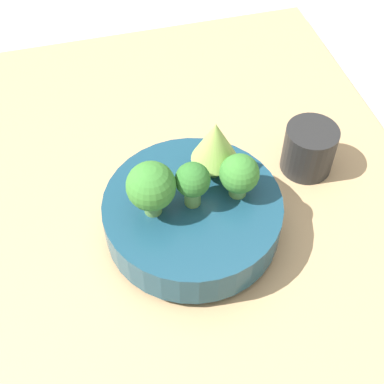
# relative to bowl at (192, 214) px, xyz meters

# --- Properties ---
(ground_plane) EXTENTS (6.00, 6.00, 0.00)m
(ground_plane) POSITION_rel_bowl_xyz_m (-0.00, 0.02, -0.09)
(ground_plane) COLOR beige
(table) EXTENTS (1.10, 0.84, 0.04)m
(table) POSITION_rel_bowl_xyz_m (-0.00, 0.02, -0.06)
(table) COLOR tan
(table) RESTS_ON ground_plane
(bowl) EXTENTS (0.27, 0.27, 0.07)m
(bowl) POSITION_rel_bowl_xyz_m (0.00, 0.00, 0.00)
(bowl) COLOR navy
(bowl) RESTS_ON table
(romanesco_piece_near) EXTENTS (0.07, 0.07, 0.10)m
(romanesco_piece_near) POSITION_rel_bowl_xyz_m (0.05, -0.05, 0.09)
(romanesco_piece_near) COLOR #609347
(romanesco_piece_near) RESTS_ON bowl
(broccoli_floret_front) EXTENTS (0.06, 0.06, 0.07)m
(broccoli_floret_front) POSITION_rel_bowl_xyz_m (0.00, -0.07, 0.07)
(broccoli_floret_front) COLOR #6BA34C
(broccoli_floret_front) RESTS_ON bowl
(broccoli_floret_center) EXTENTS (0.05, 0.05, 0.08)m
(broccoli_floret_center) POSITION_rel_bowl_xyz_m (-0.00, -0.00, 0.08)
(broccoli_floret_center) COLOR #609347
(broccoli_floret_center) RESTS_ON bowl
(broccoli_floret_back) EXTENTS (0.07, 0.07, 0.09)m
(broccoli_floret_back) POSITION_rel_bowl_xyz_m (-0.00, 0.06, 0.08)
(broccoli_floret_back) COLOR #609347
(broccoli_floret_back) RESTS_ON bowl
(cup) EXTENTS (0.09, 0.09, 0.08)m
(cup) POSITION_rel_bowl_xyz_m (0.08, -0.22, 0.00)
(cup) COLOR black
(cup) RESTS_ON table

